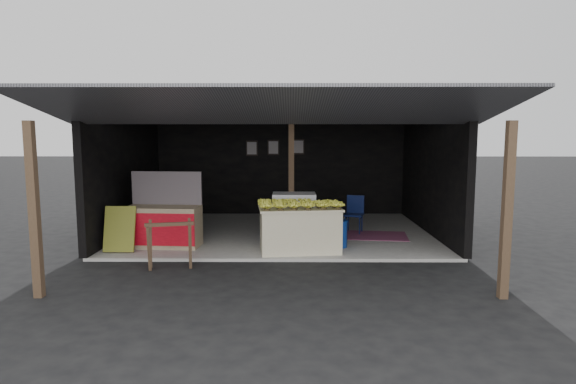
{
  "coord_description": "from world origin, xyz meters",
  "views": [
    {
      "loc": [
        0.3,
        -8.51,
        2.33
      ],
      "look_at": [
        0.23,
        1.49,
        1.1
      ],
      "focal_mm": 30.0,
      "sensor_mm": 36.0,
      "label": 1
    }
  ],
  "objects_px": {
    "banana_table": "(300,229)",
    "plastic_chair": "(355,211)",
    "sawhorse": "(170,240)",
    "water_barrel": "(338,234)",
    "neighbor_stall": "(164,224)",
    "white_crate": "(294,217)"
  },
  "relations": [
    {
      "from": "banana_table",
      "to": "white_crate",
      "type": "distance_m",
      "value": 0.96
    },
    {
      "from": "neighbor_stall",
      "to": "water_barrel",
      "type": "height_order",
      "value": "neighbor_stall"
    },
    {
      "from": "white_crate",
      "to": "sawhorse",
      "type": "relative_size",
      "value": 1.17
    },
    {
      "from": "banana_table",
      "to": "plastic_chair",
      "type": "distance_m",
      "value": 2.2
    },
    {
      "from": "plastic_chair",
      "to": "white_crate",
      "type": "bearing_deg",
      "value": -131.46
    },
    {
      "from": "white_crate",
      "to": "neighbor_stall",
      "type": "relative_size",
      "value": 0.67
    },
    {
      "from": "water_barrel",
      "to": "plastic_chair",
      "type": "distance_m",
      "value": 1.57
    },
    {
      "from": "banana_table",
      "to": "water_barrel",
      "type": "distance_m",
      "value": 0.86
    },
    {
      "from": "plastic_chair",
      "to": "sawhorse",
      "type": "bearing_deg",
      "value": -123.24
    },
    {
      "from": "banana_table",
      "to": "water_barrel",
      "type": "height_order",
      "value": "banana_table"
    },
    {
      "from": "sawhorse",
      "to": "plastic_chair",
      "type": "xyz_separation_m",
      "value": [
        3.54,
        2.85,
        0.04
      ]
    },
    {
      "from": "banana_table",
      "to": "sawhorse",
      "type": "distance_m",
      "value": 2.49
    },
    {
      "from": "banana_table",
      "to": "white_crate",
      "type": "bearing_deg",
      "value": 89.72
    },
    {
      "from": "water_barrel",
      "to": "plastic_chair",
      "type": "bearing_deg",
      "value": 70.65
    },
    {
      "from": "sawhorse",
      "to": "neighbor_stall",
      "type": "bearing_deg",
      "value": 96.1
    },
    {
      "from": "water_barrel",
      "to": "white_crate",
      "type": "bearing_deg",
      "value": 144.34
    },
    {
      "from": "neighbor_stall",
      "to": "plastic_chair",
      "type": "xyz_separation_m",
      "value": [
        4.02,
        1.43,
        0.04
      ]
    },
    {
      "from": "banana_table",
      "to": "plastic_chair",
      "type": "relative_size",
      "value": 1.96
    },
    {
      "from": "white_crate",
      "to": "plastic_chair",
      "type": "height_order",
      "value": "white_crate"
    },
    {
      "from": "water_barrel",
      "to": "plastic_chair",
      "type": "relative_size",
      "value": 0.61
    },
    {
      "from": "banana_table",
      "to": "water_barrel",
      "type": "relative_size",
      "value": 3.22
    },
    {
      "from": "white_crate",
      "to": "plastic_chair",
      "type": "distance_m",
      "value": 1.62
    }
  ]
}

